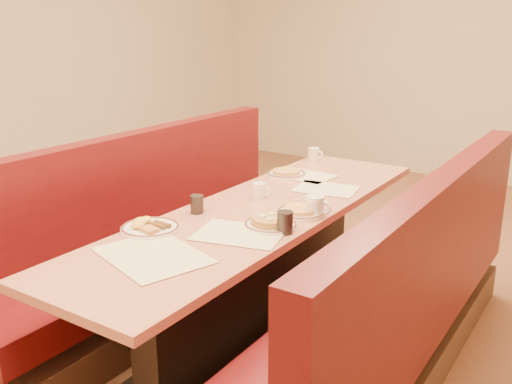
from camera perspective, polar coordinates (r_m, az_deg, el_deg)
The scene contains 18 objects.
ground at distance 3.22m, azimuth 0.45°, elevation -14.46°, with size 8.00×8.00×0.00m, color #9E6647.
diner_table at distance 3.04m, azimuth 0.47°, elevation -8.41°, with size 0.70×2.50×0.75m.
booth_left at distance 3.47m, azimuth -9.80°, elevation -5.66°, with size 0.55×2.50×1.05m.
booth_right at distance 2.76m, azimuth 13.61°, elevation -11.96°, with size 0.55×2.50×1.05m.
placemat_near_left at distance 2.37m, azimuth -10.27°, elevation -6.23°, with size 0.46×0.34×0.00m, color beige.
placemat_near_right at distance 2.56m, azimuth -1.66°, elevation -4.19°, with size 0.38×0.29×0.00m, color beige.
placemat_far_left at distance 3.53m, azimuth 4.88°, elevation 1.64°, with size 0.34×0.26×0.00m, color beige.
placemat_far_right at distance 3.26m, azimuth 7.02°, elevation 0.33°, with size 0.34×0.26×0.00m, color beige.
pancake_plate at distance 2.64m, azimuth 1.48°, elevation -3.12°, with size 0.25×0.25×0.06m.
eggs_plate at distance 2.65m, azimuth -10.63°, elevation -3.46°, with size 0.27×0.27×0.05m.
extra_plate_mid at distance 2.82m, azimuth 4.56°, elevation -1.95°, with size 0.24×0.24×0.05m.
extra_plate_far at distance 3.52m, azimuth 3.06°, elevation 1.89°, with size 0.24×0.24×0.05m.
coffee_mug_a at distance 2.79m, azimuth 5.88°, elevation -1.54°, with size 0.12×0.08×0.09m.
coffee_mug_b at distance 3.08m, azimuth 0.37°, elevation 0.20°, with size 0.10×0.07×0.08m.
coffee_mug_c at distance 2.80m, azimuth 6.00°, elevation -1.38°, with size 0.13×0.09×0.10m.
coffee_mug_d at distance 3.95m, azimuth 5.81°, elevation 3.82°, with size 0.11×0.08×0.08m.
soda_tumbler_near at distance 2.84m, azimuth -5.93°, elevation -1.22°, with size 0.07×0.07×0.09m.
soda_tumbler_mid at distance 2.56m, azimuth 2.91°, elevation -3.06°, with size 0.07×0.07×0.10m.
Camera 1 is at (1.50, -2.32, 1.66)m, focal length 40.00 mm.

